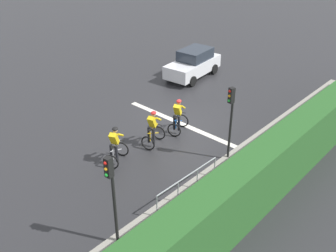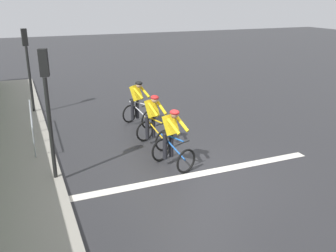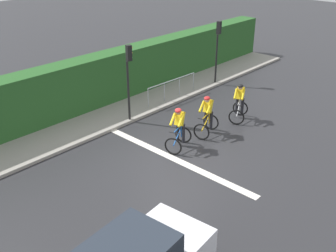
% 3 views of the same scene
% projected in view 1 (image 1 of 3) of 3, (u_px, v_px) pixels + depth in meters
% --- Properties ---
extents(ground_plane, '(80.00, 80.00, 0.00)m').
position_uv_depth(ground_plane, '(184.00, 122.00, 19.31)').
color(ground_plane, '#28282B').
extents(sidewalk_kerb, '(2.80, 24.43, 0.12)m').
position_uv_depth(sidewalk_kerb, '(243.00, 177.00, 15.19)').
color(sidewalk_kerb, gray).
rests_on(sidewalk_kerb, ground).
extents(stone_wall_low, '(0.44, 24.43, 0.41)m').
position_uv_depth(stone_wall_low, '(264.00, 184.00, 14.60)').
color(stone_wall_low, gray).
rests_on(stone_wall_low, ground).
extents(hedge_wall, '(1.10, 24.43, 2.38)m').
position_uv_depth(hedge_wall, '(274.00, 165.00, 13.94)').
color(hedge_wall, '#265623').
rests_on(hedge_wall, ground).
extents(road_marking_stop_line, '(7.00, 0.30, 0.01)m').
position_uv_depth(road_marking_stop_line, '(181.00, 123.00, 19.15)').
color(road_marking_stop_line, silver).
rests_on(road_marking_stop_line, ground).
extents(cyclist_lead, '(1.06, 1.26, 1.66)m').
position_uv_depth(cyclist_lead, '(115.00, 147.00, 15.79)').
color(cyclist_lead, black).
rests_on(cyclist_lead, ground).
extents(cyclist_second, '(0.95, 1.22, 1.66)m').
position_uv_depth(cyclist_second, '(153.00, 130.00, 17.02)').
color(cyclist_second, black).
rests_on(cyclist_second, ground).
extents(cyclist_mid, '(1.00, 1.24, 1.66)m').
position_uv_depth(cyclist_mid, '(178.00, 117.00, 18.04)').
color(cyclist_mid, black).
rests_on(cyclist_mid, ground).
extents(car_white, '(2.19, 4.25, 1.76)m').
position_uv_depth(car_white, '(193.00, 63.00, 24.18)').
color(car_white, silver).
rests_on(car_white, ground).
extents(traffic_light_near_crossing, '(0.24, 0.31, 3.34)m').
position_uv_depth(traffic_light_near_crossing, '(231.00, 113.00, 15.29)').
color(traffic_light_near_crossing, black).
rests_on(traffic_light_near_crossing, ground).
extents(traffic_light_far_junction, '(0.22, 0.31, 3.34)m').
position_uv_depth(traffic_light_far_junction, '(112.00, 189.00, 11.12)').
color(traffic_light_far_junction, black).
rests_on(traffic_light_far_junction, ground).
extents(pedestrian_railing_kerbside, '(0.14, 3.21, 1.03)m').
position_uv_depth(pedestrian_railing_kerbside, '(188.00, 180.00, 13.83)').
color(pedestrian_railing_kerbside, '#999EA3').
rests_on(pedestrian_railing_kerbside, ground).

